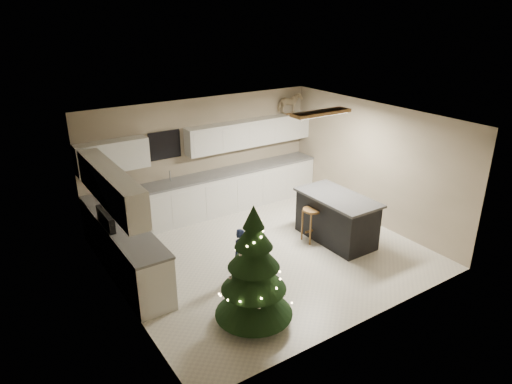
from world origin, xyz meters
TOP-DOWN VIEW (x-y plane):
  - ground_plane at (0.00, 0.00)m, footprint 5.50×5.50m
  - room_shell at (0.02, 0.00)m, footprint 5.52×5.02m
  - cabinetry at (-0.91, 1.65)m, footprint 5.50×3.20m
  - island at (1.49, -0.31)m, footprint 0.90×1.70m
  - bar_stool at (1.05, -0.07)m, footprint 0.36×0.36m
  - christmas_tree at (-1.33, -1.60)m, footprint 1.20×1.16m
  - toddler at (-0.82, -0.45)m, footprint 0.35×0.24m
  - rocking_horse at (2.27, 2.33)m, footprint 0.60×0.34m

SIDE VIEW (x-z plane):
  - ground_plane at x=0.00m, z-range 0.00..0.00m
  - toddler at x=-0.82m, z-range 0.00..0.92m
  - island at x=1.49m, z-range 0.00..0.95m
  - bar_stool at x=1.05m, z-range 0.18..0.87m
  - cabinetry at x=-0.91m, z-range -0.24..1.76m
  - christmas_tree at x=-1.33m, z-range -0.17..1.75m
  - room_shell at x=0.02m, z-range 0.44..3.05m
  - rocking_horse at x=2.27m, z-range 2.01..2.51m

